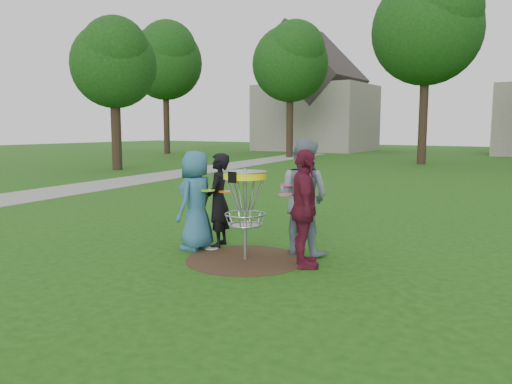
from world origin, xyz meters
The scene contains 11 objects.
ground centered at (0.00, 0.00, 0.00)m, with size 100.00×100.00×0.00m, color #19470F.
dirt_patch centered at (0.00, 0.00, 0.00)m, with size 1.80×1.80×0.01m, color #47331E.
concrete_path centered at (-10.00, 8.00, 0.01)m, with size 2.20×40.00×0.02m, color #9E9E99.
player_blue centered at (-1.06, 0.13, 0.81)m, with size 0.79×0.51×1.62m, color #2F6381.
player_black centered at (-0.85, 0.47, 0.78)m, with size 0.57×0.37×1.56m, color black.
player_grey centered at (0.54, 0.82, 0.90)m, with size 0.88×0.68×1.80m, color gray.
player_maroon centered at (0.92, 0.13, 0.84)m, with size 0.99×0.41×1.68m, color maroon.
disc_on_grass centered at (-0.84, 0.25, 0.01)m, with size 0.22×0.22×0.02m, color silver.
disc_golf_basket centered at (0.00, 0.00, 1.02)m, with size 0.66×0.67×1.38m.
held_discs centered at (-0.09, 0.28, 1.02)m, with size 1.64×0.71×0.16m.
tree_row centered at (0.44, 20.67, 6.21)m, with size 51.20×17.42×9.90m.
Camera 1 is at (4.12, -6.08, 1.99)m, focal length 35.00 mm.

